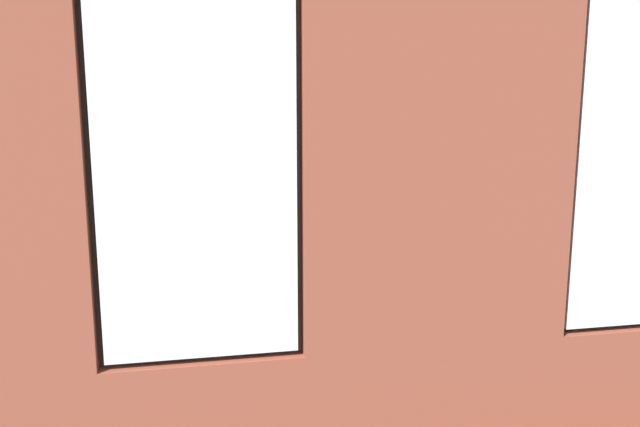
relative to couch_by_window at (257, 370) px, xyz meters
The scene contains 16 objects.
ground_plane 2.35m from the couch_by_window, 111.39° to the right, with size 7.23×6.39×0.10m, color brown.
brick_wall_with_windows 1.73m from the couch_by_window, 142.56° to the left, with size 6.63×0.30×3.41m.
couch_by_window is the anchor object (origin of this frame).
couch_left 4.15m from the couch_by_window, 146.52° to the right, with size 0.96×1.91×0.80m.
coffee_table 2.31m from the couch_by_window, 101.44° to the right, with size 1.50×0.74×0.40m.
cup_ceramic 2.16m from the couch_by_window, 90.23° to the right, with size 0.08×0.08×0.09m, color #33567F.
candle_jar 2.23m from the couch_by_window, 104.84° to the right, with size 0.08×0.08×0.09m, color #B7333D.
table_plant_small 2.38m from the couch_by_window, 96.56° to the right, with size 0.17×0.17×0.25m.
remote_gray 2.31m from the couch_by_window, 101.44° to the right, with size 0.05×0.17×0.02m, color #59595B.
remote_black 2.55m from the couch_by_window, 109.98° to the right, with size 0.05×0.17×0.02m, color black.
media_console 3.42m from the couch_by_window, 51.74° to the right, with size 1.04×0.42×0.52m, color black.
tv_flatscreen 3.46m from the couch_by_window, 51.76° to the right, with size 0.92×0.20×0.64m.
potted_plant_by_left_couch 4.79m from the couch_by_window, 129.80° to the right, with size 0.31×0.31×0.50m.
potted_plant_foreground_right 4.68m from the couch_by_window, 67.09° to the right, with size 0.64×0.64×0.91m.
potted_plant_near_tv 2.36m from the couch_by_window, 47.61° to the right, with size 0.70×0.70×1.14m.
potted_plant_corner_near_left 5.67m from the couch_by_window, 129.68° to the right, with size 0.70×0.70×0.99m.
Camera 1 is at (1.16, 5.67, 1.90)m, focal length 35.00 mm.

